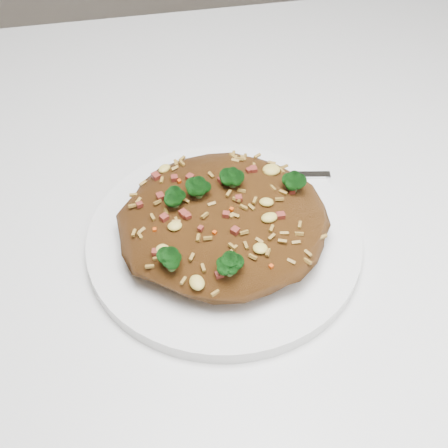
{
  "coord_description": "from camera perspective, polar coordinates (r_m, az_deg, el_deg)",
  "views": [
    {
      "loc": [
        -0.02,
        -0.42,
        1.2
      ],
      "look_at": [
        0.06,
        -0.04,
        0.78
      ],
      "focal_mm": 50.0,
      "sensor_mm": 36.0,
      "label": 1
    }
  ],
  "objects": [
    {
      "name": "dining_table",
      "position": [
        0.69,
        -5.25,
        -4.74
      ],
      "size": [
        1.2,
        0.8,
        0.75
      ],
      "color": "silver",
      "rests_on": "ground"
    },
    {
      "name": "plate",
      "position": [
        0.59,
        0.0,
        -1.45
      ],
      "size": [
        0.26,
        0.26,
        0.01
      ],
      "primitive_type": "cylinder",
      "color": "white",
      "rests_on": "dining_table"
    },
    {
      "name": "fried_rice",
      "position": [
        0.56,
        -0.02,
        0.82
      ],
      "size": [
        0.19,
        0.18,
        0.06
      ],
      "color": "brown",
      "rests_on": "plate"
    },
    {
      "name": "fork",
      "position": [
        0.64,
        3.21,
        4.48
      ],
      "size": [
        0.16,
        0.04,
        0.0
      ],
      "rotation": [
        0.0,
        0.0,
        -0.18
      ],
      "color": "silver",
      "rests_on": "plate"
    }
  ]
}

